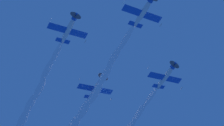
{
  "coord_description": "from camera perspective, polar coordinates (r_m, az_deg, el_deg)",
  "views": [
    {
      "loc": [
        -28.94,
        -27.79,
        1.93
      ],
      "look_at": [
        -3.27,
        9.86,
        72.55
      ],
      "focal_mm": 63.94,
      "sensor_mm": 36.0,
      "label": 1
    }
  ],
  "objects": [
    {
      "name": "airplane_right_wingman",
      "position": [
        81.73,
        -6.18,
        4.91
      ],
      "size": [
        8.44,
        7.72,
        2.91
      ],
      "color": "silver"
    },
    {
      "name": "airplane_slot_tail",
      "position": [
        89.19,
        -2.24,
        -3.5
      ],
      "size": [
        8.39,
        7.7,
        2.94
      ],
      "color": "silver"
    },
    {
      "name": "airplane_lead",
      "position": [
        77.46,
        4.53,
        7.34
      ],
      "size": [
        8.5,
        7.71,
        2.86
      ],
      "color": "silver"
    },
    {
      "name": "airplane_left_wingman",
      "position": [
        86.67,
        7.75,
        -1.84
      ],
      "size": [
        8.35,
        7.71,
        3.05
      ],
      "color": "silver"
    }
  ]
}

